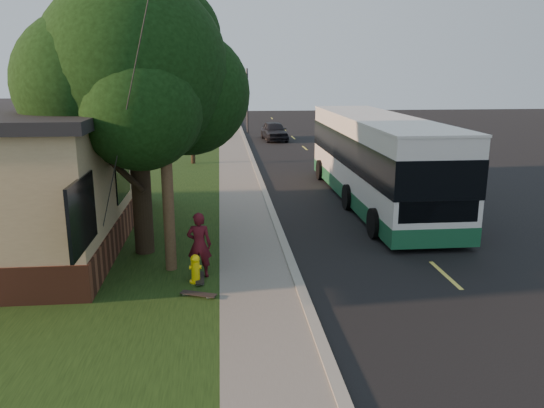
{
  "coord_description": "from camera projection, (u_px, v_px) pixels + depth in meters",
  "views": [
    {
      "loc": [
        -1.89,
        -12.73,
        5.3
      ],
      "look_at": [
        -0.43,
        2.27,
        1.5
      ],
      "focal_mm": 35.0,
      "sensor_mm": 36.0,
      "label": 1
    }
  ],
  "objects": [
    {
      "name": "traffic_signal",
      "position": [
        247.0,
        96.0,
        45.84
      ],
      "size": [
        0.18,
        0.22,
        5.5
      ],
      "color": "#2D2D30",
      "rests_on": "ground"
    },
    {
      "name": "dumpster",
      "position": [
        66.0,
        210.0,
        17.97
      ],
      "size": [
        1.59,
        1.29,
        1.36
      ],
      "color": "black",
      "rests_on": "building_lot"
    },
    {
      "name": "curb",
      "position": [
        265.0,
        193.0,
        23.39
      ],
      "size": [
        0.25,
        80.0,
        0.12
      ],
      "primitive_type": "cube",
      "color": "gray",
      "rests_on": "ground"
    },
    {
      "name": "grass_verge",
      "position": [
        162.0,
        196.0,
        22.98
      ],
      "size": [
        5.0,
        80.0,
        0.07
      ],
      "primitive_type": "cube",
      "color": "black",
      "rests_on": "ground"
    },
    {
      "name": "ground",
      "position": [
        297.0,
        281.0,
        13.76
      ],
      "size": [
        120.0,
        120.0,
        0.0
      ],
      "primitive_type": "plane",
      "color": "black",
      "rests_on": "ground"
    },
    {
      "name": "bare_tree_far",
      "position": [
        206.0,
        113.0,
        41.94
      ],
      "size": [
        1.38,
        1.21,
        4.03
      ],
      "color": "black",
      "rests_on": "grass_verge"
    },
    {
      "name": "road",
      "position": [
        353.0,
        192.0,
        23.78
      ],
      "size": [
        8.0,
        80.0,
        0.01
      ],
      "primitive_type": "cube",
      "color": "black",
      "rests_on": "ground"
    },
    {
      "name": "skateboard_main",
      "position": [
        200.0,
        278.0,
        13.57
      ],
      "size": [
        0.25,
        0.87,
        0.08
      ],
      "color": "black",
      "rests_on": "grass_verge"
    },
    {
      "name": "fire_hydrant",
      "position": [
        195.0,
        269.0,
        13.41
      ],
      "size": [
        0.32,
        0.32,
        0.74
      ],
      "color": "yellow",
      "rests_on": "grass_verge"
    },
    {
      "name": "skateboarder",
      "position": [
        199.0,
        245.0,
        13.67
      ],
      "size": [
        0.67,
        0.47,
        1.73
      ],
      "primitive_type": "imported",
      "rotation": [
        0.0,
        0.0,
        3.04
      ],
      "color": "#430D16",
      "rests_on": "grass_verge"
    },
    {
      "name": "utility_pole",
      "position": [
        163.0,
        98.0,
        13.27
      ],
      "size": [
        2.86,
        3.21,
        9.07
      ],
      "color": "#473321",
      "rests_on": "ground"
    },
    {
      "name": "skateboard_spare",
      "position": [
        198.0,
        294.0,
        12.61
      ],
      "size": [
        0.9,
        0.54,
        0.08
      ],
      "color": "black",
      "rests_on": "grass_verge"
    },
    {
      "name": "transit_bus",
      "position": [
        376.0,
        157.0,
        21.54
      ],
      "size": [
        3.02,
        13.07,
        3.53
      ],
      "color": "silver",
      "rests_on": "ground"
    },
    {
      "name": "bare_tree_near",
      "position": [
        192.0,
        127.0,
        30.27
      ],
      "size": [
        1.38,
        1.21,
        4.31
      ],
      "color": "black",
      "rests_on": "grass_verge"
    },
    {
      "name": "sidewalk",
      "position": [
        242.0,
        194.0,
        23.3
      ],
      "size": [
        2.0,
        80.0,
        0.08
      ],
      "primitive_type": "cube",
      "color": "slate",
      "rests_on": "ground"
    },
    {
      "name": "distant_car",
      "position": [
        274.0,
        131.0,
        41.36
      ],
      "size": [
        2.02,
        4.38,
        1.46
      ],
      "primitive_type": "imported",
      "rotation": [
        0.0,
        0.0,
        0.07
      ],
      "color": "black",
      "rests_on": "ground"
    },
    {
      "name": "leafy_tree",
      "position": [
        136.0,
        76.0,
        14.66
      ],
      "size": [
        6.3,
        6.0,
        7.8
      ],
      "color": "black",
      "rests_on": "grass_verge"
    }
  ]
}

